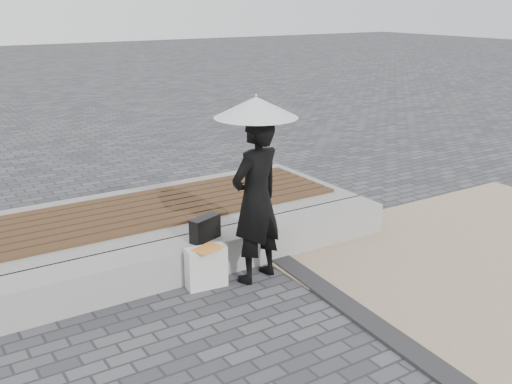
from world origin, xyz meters
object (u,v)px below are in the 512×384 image
Objects in this scene: parasol at (256,107)px; canvas_tote at (206,267)px; handbag at (205,229)px; seating_ledge at (205,255)px; woman at (256,200)px.

parasol is 1.77m from canvas_tote.
handbag is at bearing 133.63° from parasol.
seating_ledge is 2.73× the size of woman.
woman is at bearing -4.70° from canvas_tote.
parasol reaches higher than seating_ledge.
woman reaches higher than handbag.
canvas_tote is (-0.56, 0.11, -1.67)m from parasol.
woman is 4.84× the size of handbag.
parasol is (0.00, 0.00, 0.99)m from woman.
seating_ledge is 1.80m from parasol.
parasol is at bearing -105.18° from woman.
parasol is (0.38, -0.47, 1.70)m from seating_ledge.
seating_ledge is 11.07× the size of canvas_tote.
handbag is 0.84× the size of canvas_tote.
parasol is 2.45× the size of canvas_tote.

